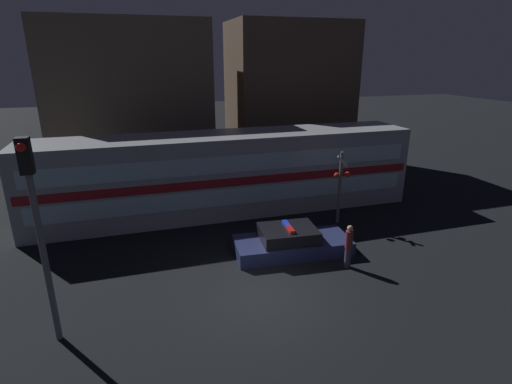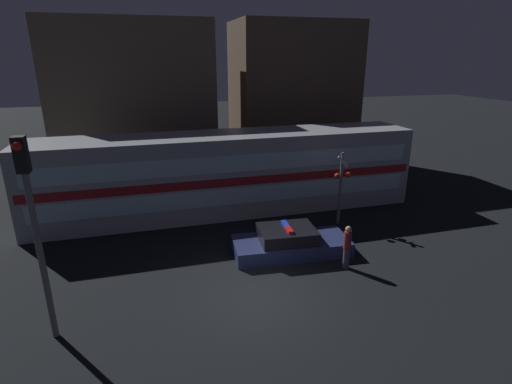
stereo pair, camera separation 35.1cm
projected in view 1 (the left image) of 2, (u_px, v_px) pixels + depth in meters
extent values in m
plane|color=black|center=(260.00, 297.00, 13.21)|extent=(120.00, 120.00, 0.00)
cube|color=#999EA5|center=(227.00, 173.00, 20.00)|extent=(18.89, 3.07, 3.97)
cube|color=maroon|center=(234.00, 182.00, 18.60)|extent=(18.51, 0.03, 0.40)
cube|color=silver|center=(235.00, 197.00, 18.83)|extent=(17.94, 0.02, 0.79)
cube|color=silver|center=(234.00, 164.00, 18.32)|extent=(17.94, 0.02, 0.79)
cube|color=navy|center=(292.00, 246.00, 16.13)|extent=(4.77, 2.30, 0.58)
cube|color=black|center=(288.00, 234.00, 15.92)|extent=(2.35, 1.88, 0.50)
cube|color=red|center=(291.00, 230.00, 15.55)|extent=(0.24, 0.60, 0.12)
cube|color=blue|center=(286.00, 224.00, 16.09)|extent=(0.24, 0.60, 0.12)
cylinder|color=#3F384C|center=(348.00, 257.00, 14.96)|extent=(0.24, 0.24, 0.81)
cylinder|color=maroon|center=(349.00, 239.00, 14.73)|extent=(0.29, 0.29, 0.67)
sphere|color=tan|center=(350.00, 228.00, 14.58)|extent=(0.22, 0.22, 0.22)
cylinder|color=slate|center=(340.00, 188.00, 18.58)|extent=(0.14, 0.14, 3.45)
sphere|color=red|center=(337.00, 175.00, 18.14)|extent=(0.25, 0.25, 0.25)
sphere|color=red|center=(348.00, 174.00, 18.30)|extent=(0.25, 0.25, 0.25)
cube|color=white|center=(343.00, 161.00, 18.07)|extent=(0.58, 0.03, 0.58)
cylinder|color=slate|center=(45.00, 262.00, 10.49)|extent=(0.17, 0.17, 4.84)
cube|color=black|center=(25.00, 156.00, 9.56)|extent=(0.30, 0.30, 0.90)
sphere|color=red|center=(21.00, 147.00, 9.30)|extent=(0.23, 0.23, 0.23)
cube|color=brown|center=(131.00, 103.00, 24.64)|extent=(9.53, 4.95, 9.64)
cube|color=brown|center=(289.00, 96.00, 28.29)|extent=(8.13, 5.36, 9.81)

